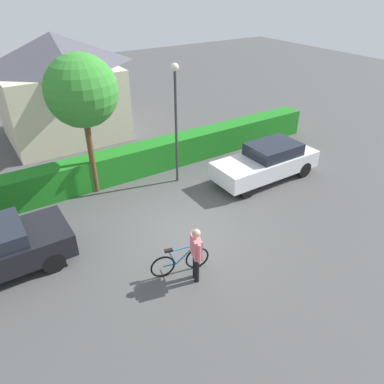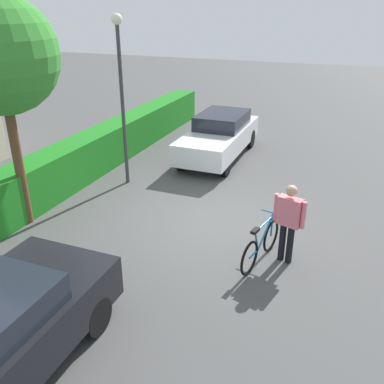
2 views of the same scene
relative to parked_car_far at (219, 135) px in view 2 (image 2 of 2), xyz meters
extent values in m
plane|color=#484848|center=(-4.46, -1.28, -0.75)|extent=(60.00, 60.00, 0.00)
cube|color=#1D761E|center=(-4.46, 3.16, -0.16)|extent=(18.28, 0.90, 1.19)
cylinder|color=black|center=(-8.58, 0.82, -0.44)|extent=(0.63, 0.18, 0.63)
cylinder|color=black|center=(-8.58, -0.82, -0.44)|extent=(0.63, 0.18, 0.63)
cube|color=silver|center=(-0.07, 0.00, -0.10)|extent=(4.36, 1.64, 0.66)
cube|color=#1E232D|center=(0.28, 0.00, 0.46)|extent=(1.99, 1.44, 0.46)
cylinder|color=black|center=(1.41, 0.72, -0.43)|extent=(0.64, 0.18, 0.64)
cylinder|color=black|center=(1.40, -0.73, -0.43)|extent=(0.64, 0.18, 0.64)
cylinder|color=black|center=(-1.55, 0.73, -0.43)|extent=(0.64, 0.18, 0.64)
cylinder|color=black|center=(-1.56, -0.72, -0.43)|extent=(0.64, 0.18, 0.64)
torus|color=black|center=(-5.19, -2.85, -0.41)|extent=(0.69, 0.19, 0.69)
torus|color=black|center=(-6.16, -2.64, -0.41)|extent=(0.69, 0.19, 0.69)
cylinder|color=#1972B2|center=(-5.49, -2.78, -0.16)|extent=(0.64, 0.17, 0.56)
cylinder|color=#1972B2|center=(-5.89, -2.70, -0.17)|extent=(0.23, 0.08, 0.51)
cylinder|color=#1972B2|center=(-5.61, -2.76, 0.06)|extent=(0.76, 0.19, 0.05)
cylinder|color=#1972B2|center=(-5.98, -2.68, -0.42)|extent=(0.38, 0.11, 0.05)
cylinder|color=#1972B2|center=(-5.19, -2.85, -0.15)|extent=(0.04, 0.04, 0.51)
cube|color=black|center=(-5.99, -2.68, 0.10)|extent=(0.24, 0.14, 0.06)
cylinder|color=#1972B2|center=(-5.19, -2.85, 0.13)|extent=(0.13, 0.49, 0.03)
cylinder|color=black|center=(-5.44, -3.12, -0.34)|extent=(0.13, 0.13, 0.82)
cylinder|color=black|center=(-5.49, -3.29, -0.34)|extent=(0.13, 0.13, 0.82)
cube|color=#E5727F|center=(-5.46, -3.20, 0.36)|extent=(0.34, 0.52, 0.58)
sphere|color=tan|center=(-5.46, -3.20, 0.79)|extent=(0.22, 0.22, 0.22)
cylinder|color=#E5727F|center=(-5.37, -2.93, 0.37)|extent=(0.09, 0.09, 0.55)
cylinder|color=#E5727F|center=(-5.55, -3.48, 0.37)|extent=(0.09, 0.09, 0.55)
cylinder|color=#38383D|center=(-3.06, 1.78, 1.39)|extent=(0.10, 0.10, 4.28)
sphere|color=#F2EDCC|center=(-3.06, 1.78, 3.65)|extent=(0.28, 0.28, 0.28)
cylinder|color=brown|center=(-6.05, 2.77, 0.79)|extent=(0.21, 0.21, 3.08)
camera|label=1|loc=(-9.53, -9.30, 6.42)|focal=34.31mm
camera|label=2|loc=(-12.79, -4.10, 4.01)|focal=39.05mm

